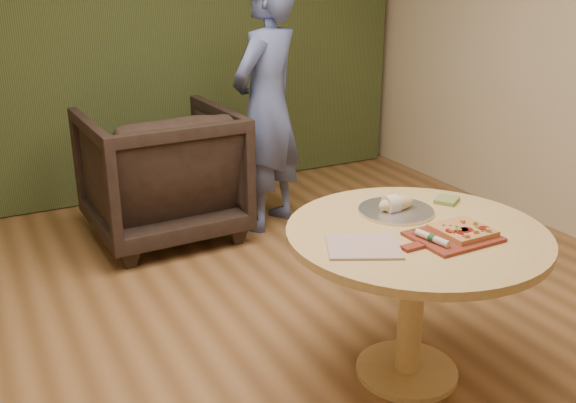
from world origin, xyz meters
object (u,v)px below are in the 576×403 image
(bread_roll, at_px, (395,204))
(pedestal_table, at_px, (415,258))
(person_standing, at_px, (267,106))
(flatbread_pizza, at_px, (463,230))
(armchair, at_px, (161,167))
(serving_tray, at_px, (396,211))
(cutlery_roll, at_px, (432,238))
(pizza_paddle, at_px, (451,237))

(bread_roll, bearing_deg, pedestal_table, -99.70)
(pedestal_table, xyz_separation_m, person_standing, (0.24, 2.02, 0.29))
(flatbread_pizza, distance_m, bread_roll, 0.38)
(bread_roll, height_order, armchair, armchair)
(pedestal_table, height_order, serving_tray, serving_tray)
(serving_tray, xyz_separation_m, bread_roll, (-0.01, 0.00, 0.04))
(person_standing, bearing_deg, flatbread_pizza, 56.23)
(flatbread_pizza, xyz_separation_m, serving_tray, (-0.09, 0.36, -0.02))
(serving_tray, height_order, bread_roll, bread_roll)
(cutlery_roll, xyz_separation_m, person_standing, (0.29, 2.18, 0.12))
(cutlery_roll, distance_m, person_standing, 2.20)
(flatbread_pizza, distance_m, armchair, 2.44)
(bread_roll, bearing_deg, flatbread_pizza, -75.54)
(pizza_paddle, relative_size, flatbread_pizza, 2.00)
(cutlery_roll, bearing_deg, bread_roll, 67.40)
(pedestal_table, bearing_deg, pizza_paddle, -65.78)
(serving_tray, height_order, person_standing, person_standing)
(flatbread_pizza, relative_size, person_standing, 0.12)
(pizza_paddle, bearing_deg, cutlery_roll, -176.64)
(cutlery_roll, distance_m, serving_tray, 0.39)
(pedestal_table, distance_m, serving_tray, 0.27)
(cutlery_roll, distance_m, bread_roll, 0.39)
(armchair, bearing_deg, person_standing, 165.38)
(pizza_paddle, distance_m, person_standing, 2.18)
(flatbread_pizza, relative_size, armchair, 0.22)
(serving_tray, xyz_separation_m, armchair, (-0.56, 1.98, -0.24))
(flatbread_pizza, height_order, person_standing, person_standing)
(pizza_paddle, height_order, armchair, armchair)
(pizza_paddle, bearing_deg, bread_roll, 93.28)
(armchair, bearing_deg, pedestal_table, 101.27)
(pedestal_table, xyz_separation_m, serving_tray, (0.05, 0.22, 0.15))
(pizza_paddle, distance_m, serving_tray, 0.37)
(pedestal_table, xyz_separation_m, flatbread_pizza, (0.13, -0.15, 0.17))
(pedestal_table, bearing_deg, cutlery_roll, -106.86)
(pedestal_table, relative_size, flatbread_pizza, 5.18)
(armchair, height_order, person_standing, person_standing)
(pedestal_table, distance_m, pizza_paddle, 0.22)
(pizza_paddle, bearing_deg, flatbread_pizza, 0.67)
(serving_tray, bearing_deg, pedestal_table, -101.94)
(flatbread_pizza, bearing_deg, bread_roll, 104.46)
(flatbread_pizza, bearing_deg, pedestal_table, 132.05)
(serving_tray, bearing_deg, pizza_paddle, -86.84)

